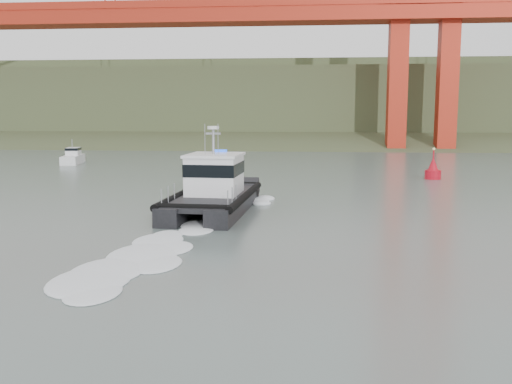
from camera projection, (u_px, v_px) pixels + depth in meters
The scene contains 5 objects.
ground at pixel (214, 274), 22.73m from camera, with size 400.00×400.00×0.00m, color #47554F.
headlands at pixel (295, 109), 145.48m from camera, with size 500.00×105.36×27.12m.
patrol_boat at pixel (214, 189), 37.04m from camera, with size 4.91×11.98×5.71m.
motorboat at pixel (73, 157), 71.36m from camera, with size 2.90×5.94×3.13m.
nav_buoy at pixel (433, 170), 54.88m from camera, with size 1.53×1.53×3.20m.
Camera 1 is at (3.72, -21.80, 6.42)m, focal length 40.00 mm.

